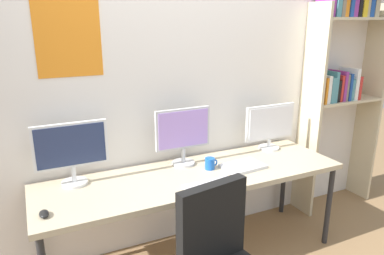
% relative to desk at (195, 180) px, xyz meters
% --- Properties ---
extents(wall_back, '(4.72, 0.11, 2.60)m').
position_rel_desk_xyz_m(wall_back, '(-0.00, 0.42, 0.61)').
color(wall_back, silver).
rests_on(wall_back, ground_plane).
extents(desk, '(2.32, 0.68, 0.74)m').
position_rel_desk_xyz_m(desk, '(0.00, 0.00, 0.00)').
color(desk, tan).
rests_on(desk, ground_plane).
extents(bookshelf, '(0.83, 0.28, 2.17)m').
position_rel_desk_xyz_m(bookshelf, '(1.66, 0.23, 0.70)').
color(bookshelf, beige).
rests_on(bookshelf, ground_plane).
extents(monitor_left, '(0.50, 0.18, 0.45)m').
position_rel_desk_xyz_m(monitor_left, '(-0.84, 0.21, 0.30)').
color(monitor_left, silver).
rests_on(monitor_left, desk).
extents(monitor_center, '(0.45, 0.18, 0.46)m').
position_rel_desk_xyz_m(monitor_center, '(0.00, 0.21, 0.31)').
color(monitor_center, silver).
rests_on(monitor_center, desk).
extents(monitor_right, '(0.49, 0.18, 0.40)m').
position_rel_desk_xyz_m(monitor_right, '(0.84, 0.21, 0.27)').
color(monitor_right, silver).
rests_on(monitor_right, desk).
extents(keyboard_main, '(0.36, 0.13, 0.02)m').
position_rel_desk_xyz_m(keyboard_main, '(0.00, -0.23, 0.06)').
color(keyboard_main, silver).
rests_on(keyboard_main, desk).
extents(computer_mouse, '(0.06, 0.10, 0.03)m').
position_rel_desk_xyz_m(computer_mouse, '(-1.06, -0.16, 0.07)').
color(computer_mouse, black).
rests_on(computer_mouse, desk).
extents(laptop_closed, '(0.34, 0.25, 0.02)m').
position_rel_desk_xyz_m(laptop_closed, '(0.39, -0.06, 0.06)').
color(laptop_closed, silver).
rests_on(laptop_closed, desk).
extents(coffee_mug, '(0.11, 0.08, 0.09)m').
position_rel_desk_xyz_m(coffee_mug, '(0.15, 0.03, 0.09)').
color(coffee_mug, blue).
rests_on(coffee_mug, desk).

